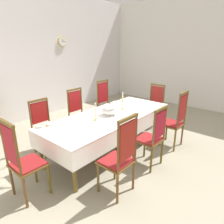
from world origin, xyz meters
The scene contains 23 objects.
ground centered at (0.00, 0.00, -0.02)m, with size 8.16×5.83×0.04m, color #9E967F.
back_wall centered at (0.00, 2.96, 1.79)m, with size 8.16×0.08×3.57m, color silver.
right_wall centered at (4.12, 0.00, 1.79)m, with size 0.08×5.83×3.57m, color silver.
dining_table centered at (0.00, -0.05, 0.68)m, with size 2.82×1.09×0.75m.
tablecloth centered at (0.00, -0.05, 0.68)m, with size 2.84×1.11×0.33m.
chair_south_a centered at (-0.90, -1.00, 0.61)m, with size 0.44×0.42×1.22m.
chair_north_a centered at (-0.90, 0.90, 0.56)m, with size 0.44×0.42×1.07m.
chair_south_b centered at (0.01, -1.00, 0.58)m, with size 0.44×0.42×1.11m.
chair_north_b centered at (0.01, 0.90, 0.58)m, with size 0.44×0.42×1.13m.
chair_south_c centered at (0.95, -1.00, 0.61)m, with size 0.44×0.42×1.21m.
chair_north_c centered at (0.95, 0.91, 0.61)m, with size 0.44×0.42×1.20m.
chair_head_west centered at (-1.82, -0.05, 0.61)m, with size 0.42×0.44×1.19m.
chair_head_east centered at (1.81, -0.05, 0.57)m, with size 0.42×0.44×1.09m.
soup_tureen centered at (-0.02, -0.05, 0.88)m, with size 0.32×0.32×0.25m.
candlestick_west centered at (-0.41, -0.05, 0.89)m, with size 0.07×0.07×0.33m.
candlestick_east centered at (0.41, -0.05, 0.92)m, with size 0.07×0.07×0.39m.
bowl_near_left centered at (-1.05, 0.39, 0.78)m, with size 0.17×0.17×0.04m.
bowl_near_right centered at (0.43, -0.42, 0.78)m, with size 0.19×0.19×0.04m.
bowl_far_left centered at (0.71, 0.38, 0.78)m, with size 0.18×0.18×0.04m.
bowl_far_right centered at (0.99, 0.35, 0.78)m, with size 0.20×0.20×0.04m.
spoon_primary centered at (-1.16, 0.42, 0.76)m, with size 0.04×0.18×0.01m.
spoon_secondary centered at (0.55, -0.40, 0.76)m, with size 0.05×0.18×0.01m.
mounted_clock centered at (1.15, 2.88, 2.16)m, with size 0.29×0.06×0.29m.
Camera 1 is at (-2.82, -2.48, 2.08)m, focal length 31.95 mm.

